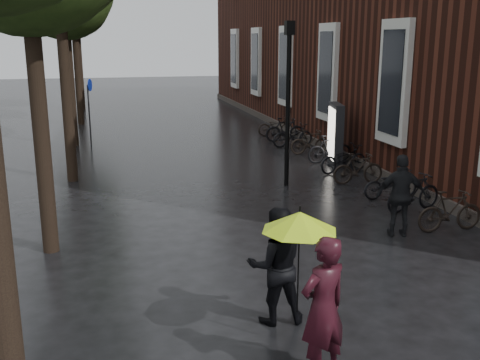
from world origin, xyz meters
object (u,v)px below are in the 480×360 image
object	(u,v)px
person_black	(276,265)
pedestrian_walking	(401,196)
parked_bicycles	(331,153)
lamp_post	(288,88)
person_burgundy	(323,309)
ad_lightbox	(335,134)

from	to	relation	value
person_black	pedestrian_walking	bearing A→B (deg)	-136.76
parked_bicycles	lamp_post	bearing A→B (deg)	-137.42
lamp_post	person_black	bearing A→B (deg)	-109.75
parked_bicycles	pedestrian_walking	bearing A→B (deg)	-100.43
person_burgundy	ad_lightbox	world-z (taller)	ad_lightbox
person_black	lamp_post	size ratio (longest dim) A/B	0.39
person_burgundy	ad_lightbox	size ratio (longest dim) A/B	0.91
person_burgundy	lamp_post	distance (m)	9.91
person_burgundy	ad_lightbox	distance (m)	12.75
pedestrian_walking	ad_lightbox	bearing A→B (deg)	-84.04
parked_bicycles	ad_lightbox	world-z (taller)	ad_lightbox
ad_lightbox	lamp_post	world-z (taller)	lamp_post
pedestrian_walking	ad_lightbox	xyz separation A→B (m)	(1.49, 7.06, 0.14)
person_burgundy	person_black	size ratio (longest dim) A/B	1.05
person_burgundy	parked_bicycles	xyz separation A→B (m)	(4.96, 11.46, -0.49)
pedestrian_walking	parked_bicycles	size ratio (longest dim) A/B	0.13
person_black	parked_bicycles	distance (m)	11.14
person_burgundy	pedestrian_walking	size ratio (longest dim) A/B	1.05
person_black	pedestrian_walking	world-z (taller)	person_black
ad_lightbox	person_black	bearing A→B (deg)	-104.66
ad_lightbox	lamp_post	distance (m)	3.86
parked_bicycles	ad_lightbox	distance (m)	0.66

